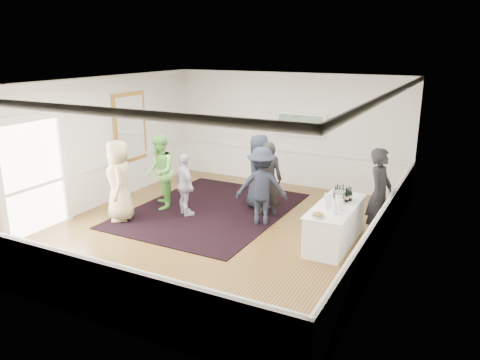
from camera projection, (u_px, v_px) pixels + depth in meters
The scene contains 23 objects.
floor at pixel (219, 229), 10.37m from camera, with size 8.00×8.00×0.00m, color olive.
ceiling at pixel (217, 82), 9.48m from camera, with size 7.00×8.00×0.02m, color white.
wall_left at pixel (94, 143), 11.46m from camera, with size 0.02×8.00×3.20m, color white.
wall_right at pixel (387, 180), 8.38m from camera, with size 0.02×8.00×3.20m, color white.
wall_back at pixel (288, 129), 13.34m from camera, with size 7.00×0.02×3.20m, color white.
wall_front at pixel (75, 219), 6.51m from camera, with size 7.00×0.02×3.20m, color white.
wainscoting at pixel (219, 208), 10.23m from camera, with size 7.00×8.00×1.00m, color white, non-canonical shape.
mirror at pixel (130, 127), 12.50m from camera, with size 0.05×1.25×1.85m.
doorway at pixel (32, 168), 9.87m from camera, with size 0.10×1.78×2.56m.
landscape_painting at pixel (301, 124), 13.06m from camera, with size 1.44×0.06×0.66m.
area_rug at pixel (211, 210), 11.51m from camera, with size 3.49×4.58×0.02m, color black.
serving_table at pixel (335, 224), 9.51m from camera, with size 0.78×2.04×0.83m.
bartender at pixel (379, 195), 9.60m from camera, with size 0.71×0.46×1.94m, color black.
guest_tan at pixel (119, 181), 10.66m from camera, with size 0.92×0.60×1.89m, color tan.
guest_green at pixel (159, 172), 11.45m from camera, with size 0.90×0.70×1.86m, color #6FC64F.
guest_lilac at pixel (185, 185), 10.99m from camera, with size 0.88×0.37×1.50m, color #BDB4C9.
guest_dark_a at pixel (262, 186), 10.43m from camera, with size 1.15×0.66×1.78m, color black.
guest_dark_b at pixel (268, 179), 10.95m from camera, with size 0.66×0.43×1.80m, color black.
guest_navy at pixel (259, 172), 11.47m from camera, with size 0.90×0.59×1.85m, color black.
wine_bottles at pixel (343, 193), 9.69m from camera, with size 0.38×0.30×0.31m.
juice_pitchers at pixel (332, 203), 9.15m from camera, with size 0.42×0.54×0.24m.
ice_bucket at pixel (339, 197), 9.52m from camera, with size 0.26×0.26×0.24m, color silver.
nut_bowl at pixel (318, 216), 8.72m from camera, with size 0.25×0.25×0.08m.
Camera 1 is at (4.84, -8.36, 3.94)m, focal length 35.00 mm.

